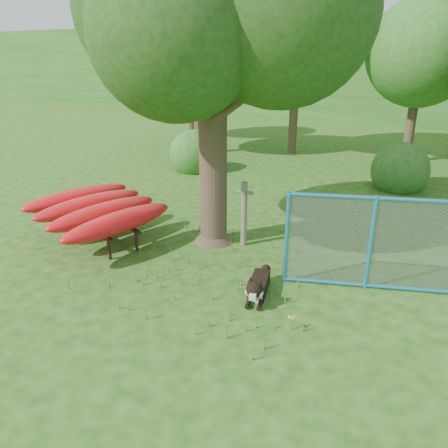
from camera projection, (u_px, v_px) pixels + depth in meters
The scene contains 13 objects.
ground at pixel (180, 293), 7.96m from camera, with size 80.00×80.00×0.00m, color #1E480E.
wooden_post at pixel (244, 212), 9.70m from camera, with size 0.41×0.15×1.49m.
kayak_rack at pixel (97, 209), 10.06m from camera, with size 3.29×3.55×0.96m.
husky_dog at pixel (258, 287), 7.78m from camera, with size 0.61×1.26×0.57m.
fence_section at pixel (371, 244), 7.83m from camera, with size 2.89×1.21×3.00m.
wildflower_clump at pixel (291, 319), 6.84m from camera, with size 0.12×0.10×0.26m.
bg_tree_a at pixel (197, 42), 17.42m from camera, with size 4.40×4.40×6.70m.
bg_tree_b at pixel (300, 11), 16.89m from camera, with size 5.20×5.20×8.22m.
bg_tree_c at pixel (422, 52), 16.04m from camera, with size 4.00×4.00×6.12m.
bg_tree_f at pixel (190, 61), 21.30m from camera, with size 3.60×3.60×5.55m.
shrub_left at pixel (194, 170), 16.35m from camera, with size 1.80×1.80×1.80m, color #275F1E.
shrub_mid at pixel (397, 188), 14.13m from camera, with size 1.80×1.80×1.80m, color #275F1E.
wooded_hillside at pixel (432, 71), 29.07m from camera, with size 80.00×12.00×6.00m, color #275F1E.
Camera 1 is at (4.32, -5.50, 4.09)m, focal length 35.00 mm.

